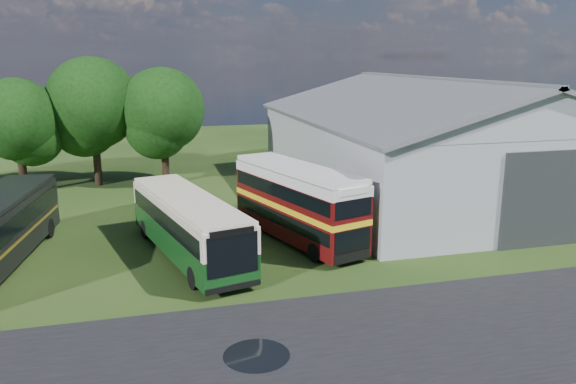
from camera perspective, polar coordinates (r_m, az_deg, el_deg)
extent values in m
plane|color=black|center=(22.04, -0.93, -12.05)|extent=(120.00, 120.00, 0.00)
cube|color=black|center=(20.41, 9.67, -14.48)|extent=(60.00, 8.00, 0.02)
cylinder|color=black|center=(19.16, -3.21, -16.29)|extent=(2.20, 2.20, 0.01)
cube|color=gray|center=(41.01, 14.20, 3.65)|extent=(18.00, 24.00, 5.50)
cube|color=#2D3033|center=(31.28, 24.84, -0.69)|extent=(5.20, 0.18, 5.00)
cylinder|color=black|center=(44.30, -25.34, 1.86)|extent=(0.56, 0.56, 3.06)
sphere|color=black|center=(43.78, -25.83, 6.65)|extent=(5.78, 5.78, 5.78)
cylinder|color=black|center=(44.88, -18.81, 2.93)|extent=(0.56, 0.56, 3.60)
sphere|color=black|center=(44.33, -19.25, 8.53)|extent=(6.80, 6.80, 6.80)
cylinder|color=black|center=(43.84, -12.35, 2.92)|extent=(0.56, 0.56, 3.31)
sphere|color=black|center=(43.29, -12.62, 8.19)|extent=(6.26, 6.26, 6.26)
sphere|color=#194714|center=(28.95, 7.02, -5.75)|extent=(1.70, 1.70, 1.70)
sphere|color=#194714|center=(30.71, 5.64, -4.57)|extent=(1.60, 1.60, 1.60)
sphere|color=#194714|center=(32.50, 4.41, -3.52)|extent=(1.80, 1.80, 1.80)
cube|color=#0F3914|center=(27.57, -10.11, -3.22)|extent=(5.08, 11.29, 2.74)
cube|color=#4B0A0B|center=(29.44, 0.96, -0.94)|extent=(5.06, 9.64, 3.74)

